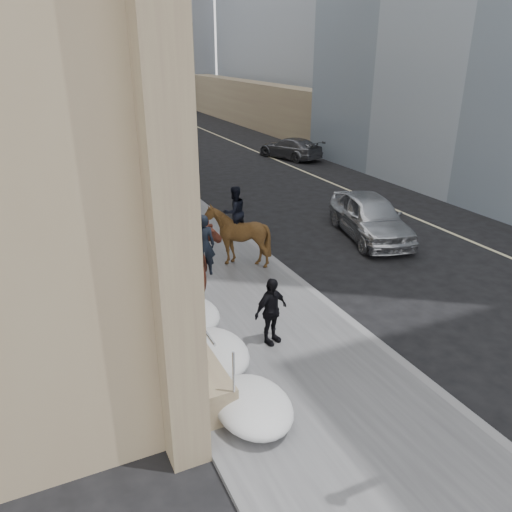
% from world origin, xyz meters
% --- Properties ---
extents(ground, '(140.00, 140.00, 0.00)m').
position_xyz_m(ground, '(0.00, 0.00, 0.00)').
color(ground, black).
rests_on(ground, ground).
extents(sidewalk, '(5.00, 80.00, 0.12)m').
position_xyz_m(sidewalk, '(0.00, 10.00, 0.06)').
color(sidewalk, '#48484B').
rests_on(sidewalk, ground).
extents(curb, '(0.24, 80.00, 0.12)m').
position_xyz_m(curb, '(2.62, 10.00, 0.06)').
color(curb, slate).
rests_on(curb, ground).
extents(lane_line, '(0.15, 70.00, 0.01)m').
position_xyz_m(lane_line, '(10.50, 10.00, 0.01)').
color(lane_line, '#BFB78C').
rests_on(lane_line, ground).
extents(far_podium, '(2.00, 80.00, 4.00)m').
position_xyz_m(far_podium, '(15.50, 10.00, 2.00)').
color(far_podium, '#806A53').
rests_on(far_podium, ground).
extents(streetlight_mid, '(1.71, 0.24, 8.00)m').
position_xyz_m(streetlight_mid, '(2.74, 14.00, 4.58)').
color(streetlight_mid, '#2D2D30').
rests_on(streetlight_mid, ground).
extents(streetlight_far, '(1.71, 0.24, 8.00)m').
position_xyz_m(streetlight_far, '(2.74, 34.00, 4.58)').
color(streetlight_far, '#2D2D30').
rests_on(streetlight_far, ground).
extents(traffic_signal, '(4.10, 0.22, 6.00)m').
position_xyz_m(traffic_signal, '(2.07, 22.00, 4.00)').
color(traffic_signal, '#2D2D30').
rests_on(traffic_signal, ground).
extents(snow_bank, '(1.70, 18.10, 0.76)m').
position_xyz_m(snow_bank, '(-1.42, 8.11, 0.47)').
color(snow_bank, silver).
rests_on(snow_bank, sidewalk).
extents(mounted_horse_left, '(1.94, 2.88, 2.77)m').
position_xyz_m(mounted_horse_left, '(-0.79, 2.62, 1.28)').
color(mounted_horse_left, '#4B2116').
rests_on(mounted_horse_left, sidewalk).
extents(mounted_horse_right, '(1.97, 2.14, 2.68)m').
position_xyz_m(mounted_horse_right, '(1.30, 5.26, 1.25)').
color(mounted_horse_right, '#3E2811').
rests_on(mounted_horse_right, sidewalk).
extents(pedestrian, '(1.11, 0.72, 1.75)m').
position_xyz_m(pedestrian, '(0.17, 0.36, 1.00)').
color(pedestrian, black).
rests_on(pedestrian, sidewalk).
extents(car_silver, '(3.22, 5.39, 1.72)m').
position_xyz_m(car_silver, '(7.18, 5.72, 0.86)').
color(car_silver, '#B3B6BC').
rests_on(car_silver, ground).
extents(car_grey, '(3.32, 5.12, 1.38)m').
position_xyz_m(car_grey, '(11.58, 20.36, 0.69)').
color(car_grey, '#505157').
rests_on(car_grey, ground).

